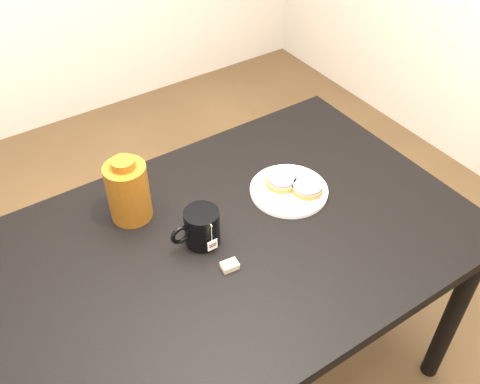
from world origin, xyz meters
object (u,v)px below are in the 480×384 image
at_px(table, 228,260).
at_px(plate, 289,190).
at_px(bagel_front, 307,188).
at_px(teabag_pouch, 230,266).
at_px(bagel_back, 282,180).
at_px(bagel_package, 128,191).
at_px(mug, 201,227).

xyz_separation_m(table, plate, (0.27, 0.07, 0.09)).
relative_size(table, bagel_front, 12.20).
relative_size(plate, teabag_pouch, 5.34).
height_order(bagel_back, teabag_pouch, bagel_back).
distance_m(table, bagel_package, 0.35).
bearing_deg(bagel_package, teabag_pouch, -68.67).
relative_size(table, teabag_pouch, 31.11).
bearing_deg(bagel_front, bagel_package, 156.27).
bearing_deg(mug, teabag_pouch, -83.84).
height_order(table, plate, plate).
xyz_separation_m(bagel_back, bagel_front, (0.04, -0.07, 0.00)).
xyz_separation_m(plate, bagel_package, (-0.45, 0.18, 0.09)).
bearing_deg(mug, plate, 5.86).
bearing_deg(bagel_back, table, -159.29).
height_order(mug, bagel_package, bagel_package).
bearing_deg(table, teabag_pouch, -119.64).
relative_size(plate, mug, 1.65).
xyz_separation_m(table, mug, (-0.06, 0.04, 0.14)).
distance_m(table, bagel_front, 0.33).
bearing_deg(bagel_package, bagel_front, -23.73).
bearing_deg(plate, bagel_front, -42.48).
xyz_separation_m(bagel_front, bagel_package, (-0.49, 0.21, 0.07)).
height_order(table, bagel_front, bagel_front).
bearing_deg(mug, table, -30.38).
height_order(bagel_front, teabag_pouch, bagel_front).
distance_m(bagel_front, teabag_pouch, 0.38).
height_order(bagel_back, mug, mug).
relative_size(table, bagel_package, 6.84).
bearing_deg(table, mug, 148.78).
relative_size(plate, bagel_package, 1.17).
distance_m(bagel_back, mug, 0.33).
height_order(bagel_front, mug, mug).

